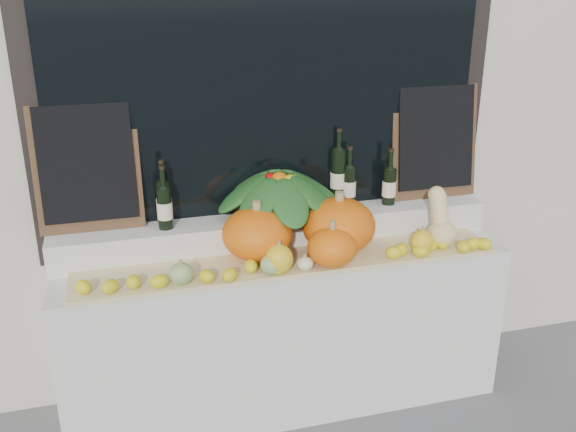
{
  "coord_description": "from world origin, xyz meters",
  "views": [
    {
      "loc": [
        -0.77,
        -1.35,
        2.26
      ],
      "look_at": [
        0.0,
        1.45,
        1.12
      ],
      "focal_mm": 40.0,
      "sensor_mm": 36.0,
      "label": 1
    }
  ],
  "objects_px": {
    "produce_bowl": "(280,194)",
    "butternut_squash": "(441,222)",
    "pumpkin_left": "(257,234)",
    "wine_bottle_tall": "(338,177)",
    "pumpkin_right": "(339,226)"
  },
  "relations": [
    {
      "from": "produce_bowl",
      "to": "butternut_squash",
      "type": "bearing_deg",
      "value": -19.13
    },
    {
      "from": "butternut_squash",
      "to": "produce_bowl",
      "type": "xyz_separation_m",
      "value": [
        -0.79,
        0.27,
        0.14
      ]
    },
    {
      "from": "pumpkin_left",
      "to": "butternut_squash",
      "type": "height_order",
      "value": "butternut_squash"
    },
    {
      "from": "wine_bottle_tall",
      "to": "pumpkin_right",
      "type": "bearing_deg",
      "value": -108.14
    },
    {
      "from": "pumpkin_left",
      "to": "produce_bowl",
      "type": "height_order",
      "value": "produce_bowl"
    },
    {
      "from": "pumpkin_right",
      "to": "butternut_squash",
      "type": "bearing_deg",
      "value": -5.76
    },
    {
      "from": "produce_bowl",
      "to": "pumpkin_right",
      "type": "bearing_deg",
      "value": -41.29
    },
    {
      "from": "pumpkin_left",
      "to": "wine_bottle_tall",
      "type": "xyz_separation_m",
      "value": [
        0.51,
        0.26,
        0.17
      ]
    },
    {
      "from": "wine_bottle_tall",
      "to": "pumpkin_left",
      "type": "bearing_deg",
      "value": -152.68
    },
    {
      "from": "produce_bowl",
      "to": "wine_bottle_tall",
      "type": "distance_m",
      "value": 0.35
    },
    {
      "from": "pumpkin_right",
      "to": "butternut_squash",
      "type": "xyz_separation_m",
      "value": [
        0.54,
        -0.05,
        -0.02
      ]
    },
    {
      "from": "pumpkin_left",
      "to": "wine_bottle_tall",
      "type": "height_order",
      "value": "wine_bottle_tall"
    },
    {
      "from": "pumpkin_right",
      "to": "produce_bowl",
      "type": "distance_m",
      "value": 0.35
    },
    {
      "from": "pumpkin_left",
      "to": "pumpkin_right",
      "type": "height_order",
      "value": "pumpkin_right"
    },
    {
      "from": "pumpkin_left",
      "to": "wine_bottle_tall",
      "type": "bearing_deg",
      "value": 27.32
    }
  ]
}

